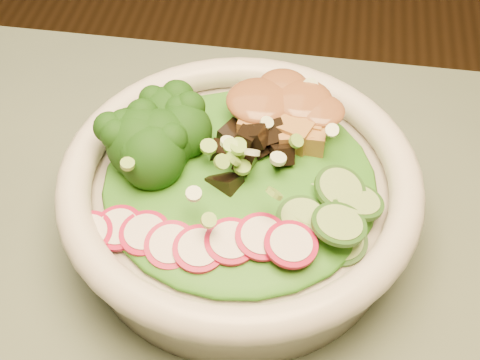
# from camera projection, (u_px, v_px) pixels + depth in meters

# --- Properties ---
(salad_bowl) EXTENTS (0.29, 0.29, 0.08)m
(salad_bowl) POSITION_uv_depth(u_px,v_px,m) (240.00, 197.00, 0.54)
(salad_bowl) COLOR beige
(salad_bowl) RESTS_ON dining_table
(lettuce_bed) EXTENTS (0.22, 0.22, 0.03)m
(lettuce_bed) POSITION_uv_depth(u_px,v_px,m) (240.00, 179.00, 0.52)
(lettuce_bed) COLOR #1C6916
(lettuce_bed) RESTS_ON salad_bowl
(broccoli_florets) EXTENTS (0.10, 0.09, 0.05)m
(broccoli_florets) POSITION_uv_depth(u_px,v_px,m) (163.00, 140.00, 0.53)
(broccoli_florets) COLOR black
(broccoli_florets) RESTS_ON salad_bowl
(radish_slices) EXTENTS (0.12, 0.06, 0.02)m
(radish_slices) POSITION_uv_depth(u_px,v_px,m) (201.00, 243.00, 0.48)
(radish_slices) COLOR maroon
(radish_slices) RESTS_ON salad_bowl
(cucumber_slices) EXTENTS (0.09, 0.09, 0.04)m
(cucumber_slices) POSITION_uv_depth(u_px,v_px,m) (323.00, 199.00, 0.49)
(cucumber_slices) COLOR #8BAD60
(cucumber_slices) RESTS_ON salad_bowl
(mushroom_heap) EXTENTS (0.09, 0.09, 0.04)m
(mushroom_heap) POSITION_uv_depth(u_px,v_px,m) (247.00, 155.00, 0.52)
(mushroom_heap) COLOR black
(mushroom_heap) RESTS_ON salad_bowl
(tofu_cubes) EXTENTS (0.10, 0.08, 0.04)m
(tofu_cubes) POSITION_uv_depth(u_px,v_px,m) (277.00, 115.00, 0.55)
(tofu_cubes) COLOR #A67337
(tofu_cubes) RESTS_ON salad_bowl
(peanut_sauce) EXTENTS (0.07, 0.06, 0.02)m
(peanut_sauce) POSITION_uv_depth(u_px,v_px,m) (278.00, 102.00, 0.54)
(peanut_sauce) COLOR brown
(peanut_sauce) RESTS_ON tofu_cubes
(scallion_garnish) EXTENTS (0.20, 0.20, 0.03)m
(scallion_garnish) POSITION_uv_depth(u_px,v_px,m) (240.00, 157.00, 0.50)
(scallion_garnish) COLOR #6DA038
(scallion_garnish) RESTS_ON salad_bowl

